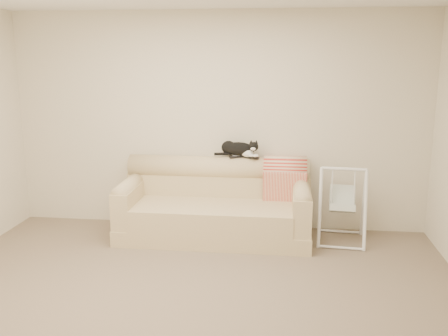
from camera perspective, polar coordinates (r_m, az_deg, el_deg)
name	(u,v)px	position (r m, az deg, el deg)	size (l,w,h in m)	color
ground_plane	(188,300)	(4.51, -4.14, -14.78)	(5.00, 5.00, 0.00)	#6F5F50
room_shell	(185,126)	(4.03, -4.49, 4.83)	(5.04, 4.04, 2.60)	beige
sofa	(215,207)	(5.85, -1.01, -4.45)	(2.20, 0.93, 0.90)	tan
remote_a	(237,156)	(5.91, 1.47, 1.34)	(0.18, 0.12, 0.03)	black
remote_b	(252,157)	(5.88, 3.21, 1.22)	(0.18, 0.10, 0.02)	black
tuxedo_cat	(239,149)	(5.91, 1.70, 2.22)	(0.54, 0.26, 0.21)	black
throw_blanket	(285,173)	(5.92, 6.98, -0.58)	(0.50, 0.38, 0.58)	red
baby_swing	(342,205)	(5.81, 13.35, -4.08)	(0.57, 0.60, 0.87)	white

